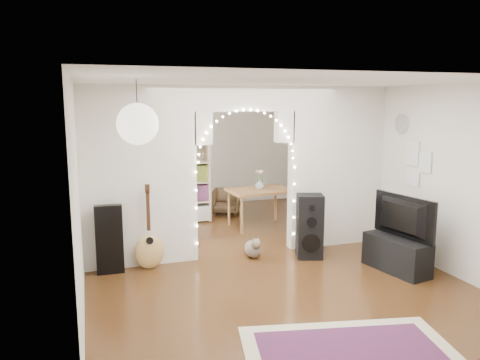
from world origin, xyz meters
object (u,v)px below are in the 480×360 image
object	(u,v)px
bookcase	(170,183)
acoustic_guitar	(149,238)
floor_speaker	(310,226)
dining_chair_left	(181,225)
dining_table	(260,193)
media_console	(396,255)
dining_chair_right	(226,201)

from	to	relation	value
bookcase	acoustic_guitar	bearing A→B (deg)	-123.18
floor_speaker	bookcase	world-z (taller)	bookcase
acoustic_guitar	dining_chair_left	bearing A→B (deg)	79.76
dining_table	floor_speaker	bearing A→B (deg)	-92.04
acoustic_guitar	dining_table	size ratio (longest dim) A/B	0.85
dining_table	bookcase	bearing A→B (deg)	148.68
acoustic_guitar	dining_chair_left	world-z (taller)	acoustic_guitar
acoustic_guitar	bookcase	xyz separation A→B (m)	(0.74, 2.48, 0.36)
acoustic_guitar	floor_speaker	bearing A→B (deg)	10.39
media_console	dining_table	world-z (taller)	dining_table
bookcase	dining_chair_right	world-z (taller)	bookcase
acoustic_guitar	bookcase	world-z (taller)	bookcase
media_console	dining_table	bearing A→B (deg)	98.82
media_console	dining_table	size ratio (longest dim) A/B	0.79
media_console	bookcase	xyz separation A→B (m)	(-2.67, 3.71, 0.58)
acoustic_guitar	bookcase	bearing A→B (deg)	90.18
floor_speaker	dining_chair_left	world-z (taller)	floor_speaker
acoustic_guitar	media_console	distance (m)	3.63
bookcase	dining_chair_left	world-z (taller)	bookcase
dining_table	dining_chair_left	size ratio (longest dim) A/B	2.59
acoustic_guitar	dining_table	world-z (taller)	acoustic_guitar
acoustic_guitar	dining_table	bearing A→B (deg)	52.09
acoustic_guitar	dining_table	distance (m)	2.92
dining_chair_left	dining_table	bearing A→B (deg)	20.65
floor_speaker	media_console	bearing A→B (deg)	-27.79
media_console	dining_chair_right	bearing A→B (deg)	96.85
floor_speaker	dining_table	xyz separation A→B (m)	(-0.10, 1.96, 0.17)
floor_speaker	media_console	xyz separation A→B (m)	(0.93, -0.95, -0.26)
dining_chair_left	dining_chair_right	bearing A→B (deg)	62.63
acoustic_guitar	floor_speaker	size ratio (longest dim) A/B	1.06
floor_speaker	bookcase	distance (m)	3.28
bookcase	dining_chair_left	bearing A→B (deg)	-105.31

